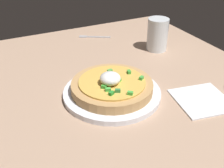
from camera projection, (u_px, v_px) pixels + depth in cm
name	position (u px, v px, depth cm)	size (l,w,h in cm)	color
dining_table	(127.00, 88.00, 76.10)	(97.74, 81.80, 2.06)	tan
plate	(112.00, 93.00, 71.03)	(25.18, 25.18, 1.40)	white
pizza	(112.00, 86.00, 69.76)	(20.92, 20.92, 5.90)	tan
cup_near	(157.00, 36.00, 93.41)	(7.05, 7.05, 10.98)	silver
fork	(92.00, 37.00, 105.14)	(6.84, 10.94, 0.50)	#B7B7BC
napkin	(202.00, 100.00, 69.15)	(13.12, 13.12, 0.40)	white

